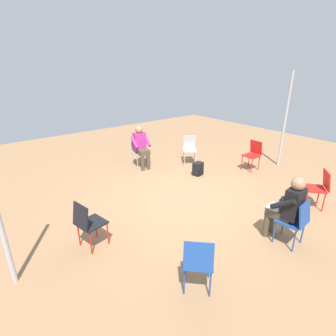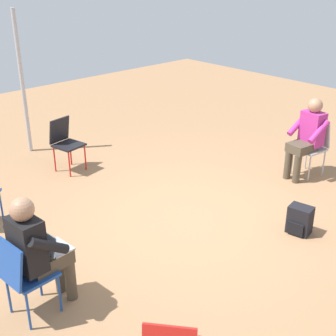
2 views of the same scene
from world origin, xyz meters
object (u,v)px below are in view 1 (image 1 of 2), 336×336
at_px(chair_south, 296,220).
at_px(chair_northeast, 190,148).
at_px(chair_southeast, 319,186).
at_px(chair_north, 139,150).
at_px(chair_west, 88,222).
at_px(person_in_magenta, 141,145).
at_px(backpack_near_laptop_user, 198,169).
at_px(chair_east, 253,153).
at_px(chair_southwest, 198,261).
at_px(person_with_laptop, 287,206).

height_order(chair_south, chair_northeast, same).
xyz_separation_m(chair_southeast, chair_north, (-1.58, 4.50, 0.00)).
distance_m(chair_southeast, chair_south, 1.66).
xyz_separation_m(chair_west, chair_southeast, (4.33, -1.77, 0.00)).
xyz_separation_m(chair_northeast, person_in_magenta, (-1.36, 0.63, 0.20)).
bearing_deg(chair_west, backpack_near_laptop_user, 95.84).
xyz_separation_m(chair_south, chair_northeast, (1.39, 4.03, 0.00)).
bearing_deg(chair_southeast, chair_south, 152.62).
xyz_separation_m(chair_east, backpack_near_laptop_user, (-1.53, 0.68, -0.34)).
bearing_deg(chair_southwest, chair_south, 35.91).
bearing_deg(backpack_near_laptop_user, chair_southeast, -75.95).
relative_size(chair_southeast, person_in_magenta, 0.69).
distance_m(chair_north, person_in_magenta, 0.26).
bearing_deg(backpack_near_laptop_user, chair_north, 117.62).
bearing_deg(person_with_laptop, backpack_near_laptop_user, 68.56).
relative_size(person_with_laptop, backpack_near_laptop_user, 3.44).
height_order(chair_west, chair_east, same).
xyz_separation_m(chair_south, backpack_near_laptop_user, (0.92, 3.18, -0.34)).
xyz_separation_m(chair_southwest, person_in_magenta, (1.97, 4.34, 0.20)).
height_order(chair_east, person_with_laptop, person_with_laptop).
distance_m(chair_southeast, chair_east, 2.32).
bearing_deg(chair_east, person_in_magenta, 48.96).
bearing_deg(chair_north, person_with_laptop, 96.94).
xyz_separation_m(chair_southeast, chair_southwest, (-3.57, -0.00, 0.00)).
relative_size(chair_east, chair_northeast, 1.00).
distance_m(chair_east, person_in_magenta, 3.25).
height_order(chair_west, person_with_laptop, person_with_laptop).
xyz_separation_m(person_with_laptop, person_in_magenta, (0.04, 4.49, 0.00)).
bearing_deg(chair_west, chair_northeast, 104.53).
bearing_deg(chair_north, chair_southeast, 117.04).
distance_m(chair_northeast, backpack_near_laptop_user, 1.04).
bearing_deg(chair_northeast, chair_south, 108.12).
distance_m(chair_southwest, chair_northeast, 4.99).
xyz_separation_m(chair_south, chair_north, (0.05, 4.83, 0.00)).
bearing_deg(person_with_laptop, chair_north, 84.93).
relative_size(chair_southwest, person_with_laptop, 0.69).
relative_size(chair_southeast, chair_northeast, 1.00).
distance_m(chair_west, chair_southeast, 4.68).
xyz_separation_m(chair_west, chair_east, (5.15, 0.40, 0.00)).
bearing_deg(chair_northeast, chair_southeast, 130.83).
distance_m(chair_southeast, chair_southwest, 3.57).
height_order(chair_southeast, chair_southwest, same).
height_order(chair_north, backpack_near_laptop_user, chair_north).
bearing_deg(person_in_magenta, chair_southeast, 117.98).
distance_m(chair_northeast, chair_north, 1.56).
relative_size(chair_southwest, chair_northeast, 1.00).
relative_size(chair_west, chair_southwest, 1.00).
xyz_separation_m(chair_southwest, backpack_near_laptop_user, (2.86, 2.85, -0.34)).
bearing_deg(chair_northeast, person_with_laptop, 107.18).
distance_m(chair_northeast, person_in_magenta, 1.52).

